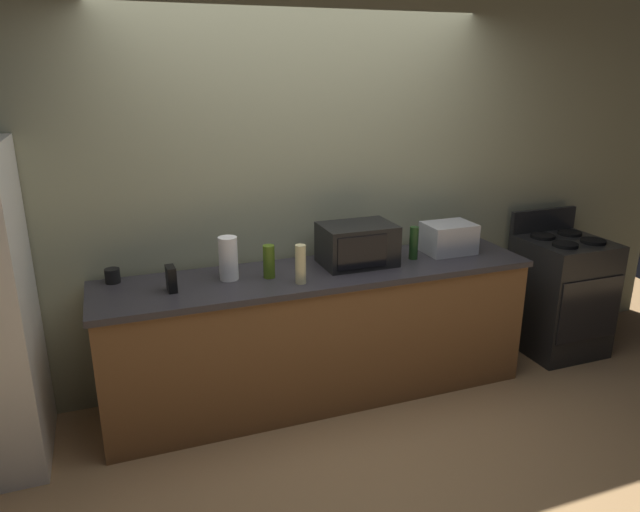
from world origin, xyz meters
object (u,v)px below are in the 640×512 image
(cordless_phone, at_px, (171,279))
(mug_black, at_px, (112,276))
(bottle_hand_soap, at_px, (301,264))
(toaster_oven, at_px, (448,238))
(paper_towel_roll, at_px, (228,258))
(bottle_olive_oil, at_px, (269,261))
(bottle_wine, at_px, (414,243))
(stove_range, at_px, (560,294))
(microwave, at_px, (357,244))

(cordless_phone, height_order, mug_black, cordless_phone)
(bottle_hand_soap, bearing_deg, toaster_oven, 11.05)
(paper_towel_roll, distance_m, bottle_olive_oil, 0.25)
(cordless_phone, height_order, bottle_wine, bottle_wine)
(cordless_phone, bearing_deg, bottle_wine, -1.19)
(stove_range, bearing_deg, bottle_olive_oil, -179.88)
(paper_towel_roll, distance_m, bottle_hand_soap, 0.45)
(microwave, bearing_deg, bottle_hand_soap, -155.08)
(stove_range, bearing_deg, cordless_phone, -179.44)
(paper_towel_roll, distance_m, bottle_wine, 1.26)
(stove_range, xyz_separation_m, mug_black, (-3.25, 0.24, 0.48))
(microwave, relative_size, mug_black, 5.31)
(paper_towel_roll, relative_size, bottle_hand_soap, 1.12)
(bottle_hand_soap, bearing_deg, stove_range, 4.41)
(toaster_oven, distance_m, mug_black, 2.25)
(microwave, relative_size, bottle_wine, 2.13)
(stove_range, height_order, cordless_phone, stove_range)
(stove_range, relative_size, cordless_phone, 7.20)
(cordless_phone, relative_size, bottle_wine, 0.67)
(paper_towel_roll, relative_size, bottle_wine, 1.20)
(paper_towel_roll, xyz_separation_m, bottle_wine, (1.26, -0.04, -0.02))
(toaster_oven, distance_m, cordless_phone, 1.92)
(cordless_phone, bearing_deg, stove_range, -2.07)
(microwave, relative_size, cordless_phone, 3.20)
(stove_range, height_order, bottle_olive_oil, bottle_olive_oil)
(bottle_hand_soap, distance_m, bottle_wine, 0.89)
(bottle_wine, bearing_deg, stove_range, -0.53)
(stove_range, bearing_deg, bottle_wine, 179.47)
(cordless_phone, relative_size, mug_black, 1.66)
(mug_black, bearing_deg, toaster_oven, -4.49)
(stove_range, relative_size, paper_towel_roll, 4.00)
(bottle_olive_oil, distance_m, bottle_wine, 1.02)
(bottle_olive_oil, xyz_separation_m, mug_black, (-0.92, 0.24, -0.06))
(bottle_wine, distance_m, mug_black, 1.95)
(stove_range, xyz_separation_m, bottle_olive_oil, (-2.34, -0.00, 0.54))
(toaster_oven, xyz_separation_m, bottle_olive_oil, (-1.32, -0.07, -0.00))
(stove_range, xyz_separation_m, bottle_hand_soap, (-2.19, -0.17, 0.56))
(paper_towel_roll, xyz_separation_m, cordless_phone, (-0.36, -0.08, -0.06))
(bottle_hand_soap, height_order, bottle_wine, bottle_hand_soap)
(bottle_hand_soap, bearing_deg, bottle_olive_oil, 132.78)
(toaster_oven, height_order, bottle_wine, bottle_wine)
(stove_range, distance_m, paper_towel_roll, 2.64)
(cordless_phone, xyz_separation_m, bottle_hand_soap, (0.75, -0.14, 0.05))
(cordless_phone, distance_m, bottle_hand_soap, 0.76)
(microwave, bearing_deg, bottle_wine, -5.08)
(cordless_phone, xyz_separation_m, bottle_olive_oil, (0.60, 0.02, 0.03))
(toaster_oven, bearing_deg, cordless_phone, -177.35)
(bottle_wine, relative_size, mug_black, 2.49)
(microwave, xyz_separation_m, bottle_hand_soap, (-0.47, -0.22, -0.01))
(paper_towel_roll, distance_m, mug_black, 0.71)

